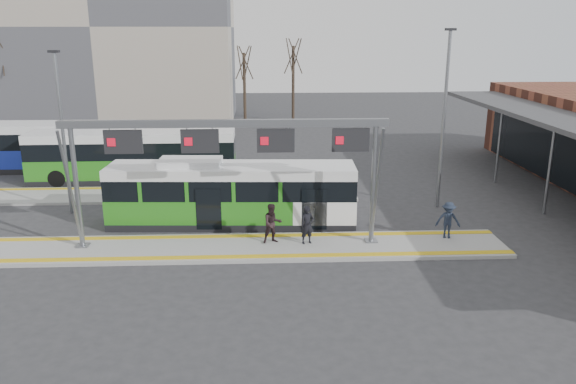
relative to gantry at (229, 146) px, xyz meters
name	(u,v)px	position (x,y,z in m)	size (l,w,h in m)	color
ground	(240,249)	(0.35, -0.25, -4.30)	(120.00, 120.00, 0.00)	#2D2D30
platform_main	(240,248)	(0.35, -0.25, -4.22)	(22.00, 3.00, 0.15)	gray
platform_second	(172,194)	(-3.65, 7.75, -4.22)	(20.00, 3.00, 0.15)	gray
tactile_main	(240,246)	(0.35, -0.25, -4.14)	(22.00, 2.65, 0.02)	gold
tactile_second	(175,187)	(-3.65, 8.90, -4.14)	(20.00, 0.35, 0.02)	gold
gantry	(229,146)	(0.00, 0.00, 0.00)	(13.00, 1.68, 5.20)	slate
apartment_block	(107,25)	(-13.65, 35.75, 4.91)	(24.50, 12.50, 18.40)	#A29687
hero_bus	(231,195)	(-0.15, 2.99, -2.88)	(11.36, 2.92, 3.10)	black
bg_bus_green	(134,157)	(-6.37, 11.09, -2.82)	(12.05, 2.74, 3.00)	black
bg_bus_blue	(41,147)	(-12.92, 14.08, -2.80)	(11.70, 2.69, 3.05)	black
passenger_a	(307,225)	(3.13, -0.04, -3.35)	(0.59, 0.38, 1.61)	black
passenger_b	(272,223)	(1.69, 0.09, -3.31)	(0.82, 0.64, 1.68)	black
passenger_c	(448,220)	(9.18, 0.32, -3.35)	(1.03, 0.59, 1.59)	#1C2433
tree_left	(244,63)	(-0.33, 31.73, 1.45)	(1.40, 1.40, 7.58)	#382B21
tree_mid	(293,57)	(4.35, 33.31, 1.96)	(1.40, 1.40, 8.25)	#382B21
tree_far	(7,56)	(-21.26, 30.29, 2.19)	(1.40, 1.40, 8.56)	#382B21
lamp_west	(63,130)	(-8.19, 4.96, -0.13)	(0.50, 0.25, 7.85)	slate
lamp_east	(444,116)	(10.24, 5.14, 0.35)	(0.50, 0.25, 8.82)	slate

